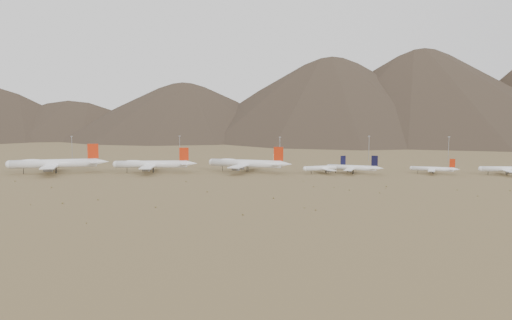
{
  "coord_description": "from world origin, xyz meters",
  "views": [
    {
      "loc": [
        28.4,
        -373.1,
        49.34
      ],
      "look_at": [
        12.6,
        30.0,
        10.8
      ],
      "focal_mm": 35.0,
      "sensor_mm": 36.0,
      "label": 1
    }
  ],
  "objects_px": {
    "widebody_west": "(55,163)",
    "narrowbody_a": "(326,168)",
    "widebody_centre": "(152,164)",
    "widebody_east": "(246,163)",
    "control_tower": "(277,157)",
    "narrowbody_b": "(354,168)"
  },
  "relations": [
    {
      "from": "widebody_west",
      "to": "narrowbody_a",
      "type": "relative_size",
      "value": 1.91
    },
    {
      "from": "widebody_centre",
      "to": "widebody_east",
      "type": "bearing_deg",
      "value": -0.53
    },
    {
      "from": "widebody_centre",
      "to": "control_tower",
      "type": "distance_m",
      "value": 136.53
    },
    {
      "from": "widebody_east",
      "to": "narrowbody_b",
      "type": "bearing_deg",
      "value": 11.2
    },
    {
      "from": "widebody_east",
      "to": "control_tower",
      "type": "height_order",
      "value": "widebody_east"
    },
    {
      "from": "narrowbody_b",
      "to": "control_tower",
      "type": "distance_m",
      "value": 109.61
    },
    {
      "from": "widebody_centre",
      "to": "narrowbody_b",
      "type": "distance_m",
      "value": 164.53
    },
    {
      "from": "narrowbody_b",
      "to": "control_tower",
      "type": "bearing_deg",
      "value": 143.3
    },
    {
      "from": "widebody_east",
      "to": "narrowbody_a",
      "type": "xyz_separation_m",
      "value": [
        65.29,
        -5.78,
        -2.88
      ]
    },
    {
      "from": "widebody_centre",
      "to": "widebody_west",
      "type": "bearing_deg",
      "value": -179.68
    },
    {
      "from": "widebody_centre",
      "to": "narrowbody_a",
      "type": "height_order",
      "value": "widebody_centre"
    },
    {
      "from": "narrowbody_a",
      "to": "narrowbody_b",
      "type": "height_order",
      "value": "narrowbody_b"
    },
    {
      "from": "widebody_west",
      "to": "widebody_centre",
      "type": "relative_size",
      "value": 1.11
    },
    {
      "from": "widebody_east",
      "to": "narrowbody_a",
      "type": "relative_size",
      "value": 1.75
    },
    {
      "from": "widebody_west",
      "to": "control_tower",
      "type": "xyz_separation_m",
      "value": [
        181.17,
        96.96,
        -2.82
      ]
    },
    {
      "from": "widebody_west",
      "to": "control_tower",
      "type": "bearing_deg",
      "value": 11.6
    },
    {
      "from": "widebody_centre",
      "to": "widebody_east",
      "type": "relative_size",
      "value": 0.98
    },
    {
      "from": "widebody_centre",
      "to": "widebody_east",
      "type": "height_order",
      "value": "widebody_east"
    },
    {
      "from": "widebody_east",
      "to": "narrowbody_a",
      "type": "bearing_deg",
      "value": 10.8
    },
    {
      "from": "widebody_centre",
      "to": "control_tower",
      "type": "bearing_deg",
      "value": 36.04
    },
    {
      "from": "widebody_east",
      "to": "narrowbody_b",
      "type": "height_order",
      "value": "widebody_east"
    },
    {
      "from": "widebody_west",
      "to": "narrowbody_a",
      "type": "height_order",
      "value": "widebody_west"
    }
  ]
}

